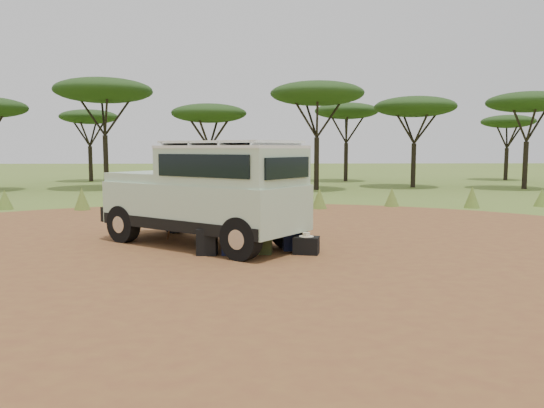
{
  "coord_description": "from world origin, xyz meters",
  "views": [
    {
      "loc": [
        0.47,
        -11.79,
        2.31
      ],
      "look_at": [
        0.91,
        0.7,
        1.0
      ],
      "focal_mm": 35.0,
      "sensor_mm": 36.0,
      "label": 1
    }
  ],
  "objects_px": {
    "walking_staff": "(172,214)",
    "backpack_olive": "(263,242)",
    "duffel_navy": "(291,242)",
    "hard_case": "(306,245)",
    "safari_vehicle": "(208,196)",
    "backpack_black": "(207,242)",
    "backpack_navy": "(231,244)"
  },
  "relations": [
    {
      "from": "walking_staff",
      "to": "duffel_navy",
      "type": "xyz_separation_m",
      "value": [
        2.91,
        -1.43,
        -0.47
      ]
    },
    {
      "from": "backpack_black",
      "to": "backpack_navy",
      "type": "height_order",
      "value": "backpack_black"
    },
    {
      "from": "safari_vehicle",
      "to": "backpack_black",
      "type": "distance_m",
      "value": 1.47
    },
    {
      "from": "backpack_navy",
      "to": "hard_case",
      "type": "xyz_separation_m",
      "value": [
        1.66,
        0.04,
        -0.05
      ]
    },
    {
      "from": "backpack_black",
      "to": "duffel_navy",
      "type": "bearing_deg",
      "value": 19.51
    },
    {
      "from": "backpack_olive",
      "to": "hard_case",
      "type": "relative_size",
      "value": 1.01
    },
    {
      "from": "duffel_navy",
      "to": "backpack_black",
      "type": "bearing_deg",
      "value": -170.45
    },
    {
      "from": "backpack_black",
      "to": "hard_case",
      "type": "relative_size",
      "value": 1.06
    },
    {
      "from": "backpack_black",
      "to": "walking_staff",
      "type": "bearing_deg",
      "value": 124.59
    },
    {
      "from": "backpack_black",
      "to": "safari_vehicle",
      "type": "bearing_deg",
      "value": 98.53
    },
    {
      "from": "backpack_navy",
      "to": "duffel_navy",
      "type": "xyz_separation_m",
      "value": [
        1.35,
        0.46,
        -0.04
      ]
    },
    {
      "from": "safari_vehicle",
      "to": "walking_staff",
      "type": "height_order",
      "value": "safari_vehicle"
    },
    {
      "from": "walking_staff",
      "to": "backpack_black",
      "type": "distance_m",
      "value": 2.2
    },
    {
      "from": "safari_vehicle",
      "to": "hard_case",
      "type": "relative_size",
      "value": 9.54
    },
    {
      "from": "walking_staff",
      "to": "duffel_navy",
      "type": "relative_size",
      "value": 3.38
    },
    {
      "from": "walking_staff",
      "to": "duffel_navy",
      "type": "height_order",
      "value": "walking_staff"
    },
    {
      "from": "duffel_navy",
      "to": "backpack_navy",
      "type": "bearing_deg",
      "value": -165.39
    },
    {
      "from": "safari_vehicle",
      "to": "backpack_navy",
      "type": "height_order",
      "value": "safari_vehicle"
    },
    {
      "from": "walking_staff",
      "to": "backpack_olive",
      "type": "xyz_separation_m",
      "value": [
        2.26,
        -1.83,
        -0.39
      ]
    },
    {
      "from": "backpack_black",
      "to": "backpack_navy",
      "type": "bearing_deg",
      "value": 5.18
    },
    {
      "from": "safari_vehicle",
      "to": "backpack_black",
      "type": "xyz_separation_m",
      "value": [
        0.06,
        -1.15,
        -0.91
      ]
    },
    {
      "from": "backpack_black",
      "to": "hard_case",
      "type": "bearing_deg",
      "value": 6.66
    },
    {
      "from": "safari_vehicle",
      "to": "backpack_olive",
      "type": "relative_size",
      "value": 9.42
    },
    {
      "from": "walking_staff",
      "to": "backpack_navy",
      "type": "relative_size",
      "value": 2.79
    },
    {
      "from": "backpack_navy",
      "to": "hard_case",
      "type": "relative_size",
      "value": 0.9
    },
    {
      "from": "walking_staff",
      "to": "hard_case",
      "type": "xyz_separation_m",
      "value": [
        3.21,
        -1.85,
        -0.48
      ]
    },
    {
      "from": "walking_staff",
      "to": "hard_case",
      "type": "height_order",
      "value": "walking_staff"
    },
    {
      "from": "hard_case",
      "to": "duffel_navy",
      "type": "bearing_deg",
      "value": 139.61
    },
    {
      "from": "duffel_navy",
      "to": "hard_case",
      "type": "bearing_deg",
      "value": -58.68
    },
    {
      "from": "hard_case",
      "to": "walking_staff",
      "type": "bearing_deg",
      "value": 164.0
    },
    {
      "from": "backpack_black",
      "to": "backpack_navy",
      "type": "xyz_separation_m",
      "value": [
        0.51,
        -0.0,
        -0.05
      ]
    },
    {
      "from": "backpack_black",
      "to": "backpack_olive",
      "type": "xyz_separation_m",
      "value": [
        1.21,
        0.06,
        -0.01
      ]
    }
  ]
}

